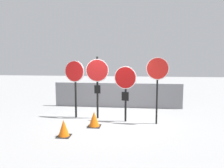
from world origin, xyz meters
TOP-DOWN VIEW (x-y plane):
  - ground_plane at (0.00, 0.00)m, footprint 40.00×40.00m
  - fence_back at (0.00, 2.15)m, footprint 6.08×0.12m
  - stop_sign_0 at (-1.50, 0.15)m, footprint 0.82×0.23m
  - stop_sign_1 at (-0.59, 0.10)m, footprint 0.86×0.19m
  - stop_sign_2 at (0.50, -0.20)m, footprint 0.82×0.23m
  - stop_sign_3 at (1.62, -0.39)m, footprint 0.79×0.17m
  - traffic_cone_0 at (-1.26, -1.95)m, footprint 0.40×0.40m
  - traffic_cone_1 at (-0.53, -0.91)m, footprint 0.44×0.44m

SIDE VIEW (x-z plane):
  - ground_plane at x=0.00m, z-range 0.00..0.00m
  - traffic_cone_0 at x=-1.26m, z-range 0.00..0.51m
  - traffic_cone_1 at x=-0.53m, z-range 0.00..0.53m
  - fence_back at x=0.00m, z-range 0.00..1.17m
  - stop_sign_2 at x=0.50m, z-range 0.41..2.47m
  - stop_sign_0 at x=-1.50m, z-range 0.49..2.75m
  - stop_sign_1 at x=-0.59m, z-range 0.46..2.87m
  - stop_sign_3 at x=1.62m, z-range 0.59..2.98m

